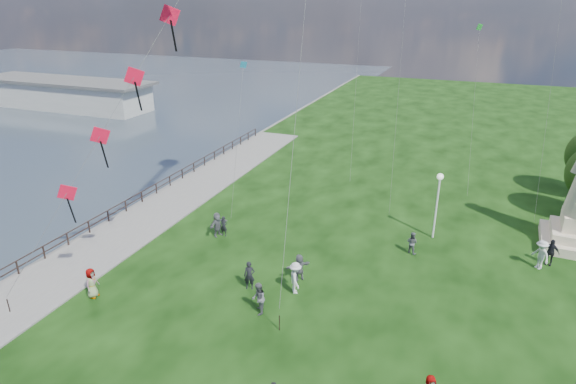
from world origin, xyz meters
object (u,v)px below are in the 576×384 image
at_px(person_1, 258,299).
at_px(person_5, 217,224).
at_px(person_7, 412,243).
at_px(person_2, 295,278).
at_px(person_11, 299,267).
at_px(pier_pavilion, 65,93).
at_px(lamppost, 438,192).
at_px(person_10, 92,283).
at_px(person_9, 550,252).
at_px(person_0, 249,275).
at_px(person_6, 224,226).
at_px(person_8, 541,255).

height_order(person_1, person_5, person_1).
bearing_deg(person_7, person_2, 71.70).
bearing_deg(person_1, person_11, 144.34).
bearing_deg(pier_pavilion, person_5, -34.83).
xyz_separation_m(pier_pavilion, person_1, (50.93, -38.10, -0.92)).
xyz_separation_m(person_2, person_5, (-7.64, 4.63, -0.07)).
xyz_separation_m(lamppost, person_10, (-17.12, -14.55, -2.56)).
height_order(person_1, person_9, person_1).
relative_size(person_0, person_5, 0.97).
height_order(person_2, person_7, person_2).
relative_size(person_5, person_7, 1.17).
relative_size(pier_pavilion, person_7, 19.76).
bearing_deg(person_0, person_11, 18.80).
height_order(person_0, person_7, person_0).
relative_size(pier_pavilion, person_10, 16.78).
distance_m(person_0, person_1, 2.48).
distance_m(person_6, person_10, 9.93).
bearing_deg(pier_pavilion, lamppost, -23.53).
bearing_deg(person_9, person_0, -133.52).
relative_size(person_2, person_10, 1.07).
distance_m(person_5, person_10, 9.64).
relative_size(person_7, person_9, 0.86).
relative_size(person_1, person_6, 1.25).
xyz_separation_m(person_7, person_9, (8.32, 1.68, 0.12)).
relative_size(lamppost, person_2, 2.50).
relative_size(person_2, person_8, 1.00).
distance_m(lamppost, person_9, 7.74).
relative_size(person_0, person_9, 0.98).
xyz_separation_m(lamppost, person_11, (-6.89, -8.64, -2.61)).
xyz_separation_m(pier_pavilion, person_2, (52.05, -35.52, -0.88)).
xyz_separation_m(person_1, person_2, (1.13, 2.58, 0.04)).
bearing_deg(person_0, pier_pavilion, 123.45).
bearing_deg(person_1, person_10, -101.05).
bearing_deg(lamppost, pier_pavilion, 156.47).
bearing_deg(person_0, person_5, 113.51).
bearing_deg(person_9, person_7, -151.89).
bearing_deg(pier_pavilion, person_11, -33.43).
relative_size(person_9, person_11, 1.04).
distance_m(lamppost, person_10, 22.61).
bearing_deg(person_8, person_7, -122.25).
bearing_deg(lamppost, person_0, -131.20).
xyz_separation_m(lamppost, person_5, (-14.27, -5.34, -2.57)).
height_order(pier_pavilion, person_9, pier_pavilion).
xyz_separation_m(pier_pavilion, person_6, (44.82, -30.72, -1.10)).
relative_size(person_8, person_11, 1.14).
relative_size(person_1, person_10, 1.03).
distance_m(person_8, person_9, 0.99).
xyz_separation_m(pier_pavilion, lamppost, (58.68, -25.55, 1.62)).
distance_m(person_0, person_7, 11.23).
bearing_deg(person_10, person_8, -65.92).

